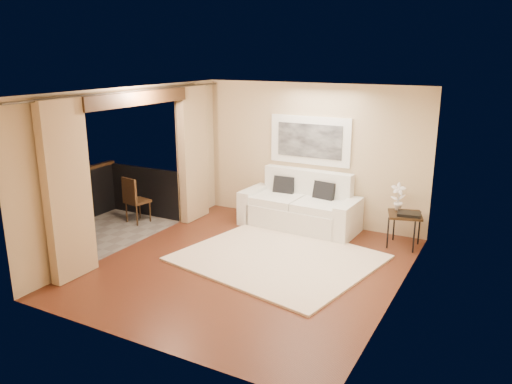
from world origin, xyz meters
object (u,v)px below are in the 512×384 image
Objects in this scene: sofa at (301,208)px; balcony_chair_near at (65,210)px; ice_bucket at (58,188)px; side_table at (405,217)px; balcony_chair_far at (133,197)px; orchid at (398,197)px; bistro_table at (61,201)px.

sofa is 2.26× the size of balcony_chair_near.
balcony_chair_near is 4.97× the size of ice_bucket.
sofa is at bearing 177.09° from side_table.
balcony_chair_near reaches higher than balcony_chair_far.
orchid is 5.94m from bistro_table.
orchid is 5.82m from balcony_chair_near.
sofa is 3.32× the size of side_table.
sofa is at bearing 36.13° from bistro_table.
orchid is 0.49× the size of balcony_chair_near.
balcony_chair_far reaches higher than side_table.
balcony_chair_far is at bearing -163.66° from orchid.
ice_bucket reaches higher than side_table.
orchid reaches higher than balcony_chair_near.
side_table is at bearing -39.08° from orchid.
sofa reaches higher than side_table.
balcony_chair_far is (-4.92, -1.26, -0.00)m from side_table.
balcony_chair_near is 0.52m from ice_bucket.
balcony_chair_far is (-2.95, -1.36, 0.16)m from sofa.
ice_bucket is at bearing -155.80° from orchid.
balcony_chair_near is (-3.35, -2.65, 0.20)m from sofa.
sofa is 2.44× the size of balcony_chair_far.
balcony_chair_near is (-5.32, -2.55, 0.04)m from side_table.
ice_bucket reaches higher than bistro_table.
sofa is 2.83× the size of bistro_table.
orchid is 0.53× the size of balcony_chair_far.
sofa is at bearing 33.29° from ice_bucket.
orchid is at bearing 24.20° from ice_bucket.
bistro_table is (-5.50, -2.48, 0.15)m from side_table.
orchid is (1.80, 0.03, 0.46)m from sofa.
bistro_table is 1.36m from balcony_chair_far.
ice_bucket is (-5.70, -2.35, 0.33)m from side_table.
balcony_chair_near is at bearing -21.76° from bistro_table.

